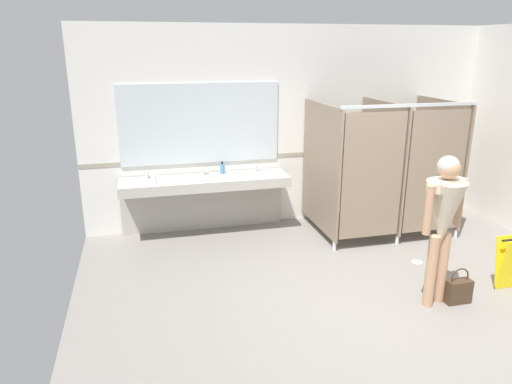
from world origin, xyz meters
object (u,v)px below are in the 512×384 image
object	(u,v)px
paper_cup	(154,179)
wet_floor_sign	(509,263)
handbag	(458,290)
person_standing	(444,214)
soap_dispenser	(222,168)

from	to	relation	value
paper_cup	wet_floor_sign	world-z (taller)	paper_cup
paper_cup	wet_floor_sign	bearing A→B (deg)	-31.89
paper_cup	wet_floor_sign	distance (m)	4.51
handbag	person_standing	bearing A→B (deg)	168.34
paper_cup	wet_floor_sign	xyz separation A→B (m)	(3.79, -2.36, -0.60)
handbag	soap_dispenser	xyz separation A→B (m)	(-2.05, 2.76, 0.79)
soap_dispenser	wet_floor_sign	distance (m)	3.88
handbag	soap_dispenser	distance (m)	3.53
person_standing	wet_floor_sign	size ratio (longest dim) A/B	2.65
handbag	soap_dispenser	bearing A→B (deg)	126.70
handbag	wet_floor_sign	bearing A→B (deg)	10.96
handbag	paper_cup	bearing A→B (deg)	140.65
paper_cup	person_standing	bearing A→B (deg)	-41.25
person_standing	handbag	size ratio (longest dim) A/B	4.00
soap_dispenser	wet_floor_sign	size ratio (longest dim) A/B	0.29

